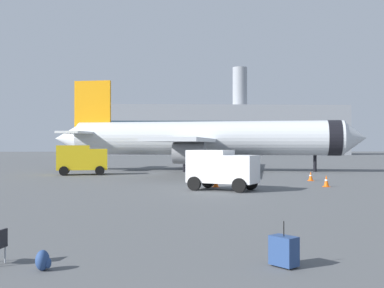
% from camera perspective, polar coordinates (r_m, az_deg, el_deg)
% --- Properties ---
extents(airplane_at_gate, '(35.56, 32.30, 10.50)m').
position_cam_1_polar(airplane_at_gate, '(53.13, 1.46, 0.67)').
color(airplane_at_gate, silver).
rests_on(airplane_at_gate, ground).
extents(service_truck, '(5.10, 3.20, 2.90)m').
position_cam_1_polar(service_truck, '(47.29, -13.29, -1.72)').
color(service_truck, yellow).
rests_on(service_truck, ground).
extents(cargo_van, '(4.82, 3.98, 2.60)m').
position_cam_1_polar(cargo_van, '(30.47, 3.63, -2.91)').
color(cargo_van, white).
rests_on(cargo_van, ground).
extents(safety_cone_near, '(0.44, 0.44, 0.83)m').
position_cam_1_polar(safety_cone_near, '(34.18, 16.01, -4.35)').
color(safety_cone_near, '#F2590C').
rests_on(safety_cone_near, ground).
extents(safety_cone_mid, '(0.44, 0.44, 0.75)m').
position_cam_1_polar(safety_cone_mid, '(32.69, 2.91, -4.61)').
color(safety_cone_mid, '#F2590C').
rests_on(safety_cone_mid, ground).
extents(safety_cone_far, '(0.44, 0.44, 0.78)m').
position_cam_1_polar(safety_cone_far, '(39.52, 14.23, -3.81)').
color(safety_cone_far, '#F2590C').
rests_on(safety_cone_far, ground).
extents(rolling_suitcase, '(0.71, 0.75, 1.10)m').
position_cam_1_polar(rolling_suitcase, '(11.76, 11.10, -12.60)').
color(rolling_suitcase, navy).
rests_on(rolling_suitcase, ground).
extents(traveller_backpack, '(0.36, 0.40, 0.48)m').
position_cam_1_polar(traveller_backpack, '(11.80, -17.64, -13.35)').
color(traveller_backpack, navy).
rests_on(traveller_backpack, ground).
extents(terminal_building, '(77.41, 16.45, 26.60)m').
position_cam_1_polar(terminal_building, '(142.96, 3.00, 1.70)').
color(terminal_building, gray).
rests_on(terminal_building, ground).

